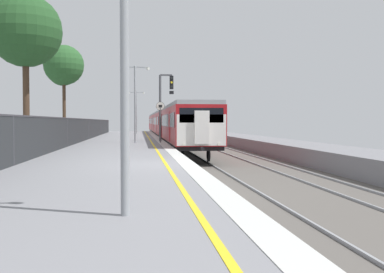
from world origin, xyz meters
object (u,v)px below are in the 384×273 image
(platform_lamp_mid, at_px, (135,97))
(background_tree_left, at_px, (24,33))
(platform_lamp_far, at_px, (136,109))
(background_tree_centre, at_px, (63,67))
(signal_gantry, at_px, (164,99))
(commuter_train_at_platform, at_px, (167,123))
(speed_limit_sign, at_px, (160,117))
(platform_lamp_near, at_px, (124,13))

(platform_lamp_mid, height_order, background_tree_left, background_tree_left)
(platform_lamp_far, xyz_separation_m, background_tree_centre, (-6.37, -15.15, 3.23))
(platform_lamp_mid, bearing_deg, signal_gantry, 46.31)
(commuter_train_at_platform, xyz_separation_m, speed_limit_sign, (-1.85, -22.41, 0.55))
(background_tree_centre, bearing_deg, platform_lamp_near, -79.58)
(commuter_train_at_platform, relative_size, background_tree_left, 6.60)
(platform_lamp_mid, bearing_deg, background_tree_left, -154.30)
(background_tree_left, bearing_deg, speed_limit_sign, 20.54)
(background_tree_left, height_order, background_tree_centre, background_tree_left)
(signal_gantry, xyz_separation_m, platform_lamp_near, (-2.13, -27.13, 0.02))
(platform_lamp_mid, distance_m, platform_lamp_far, 24.90)
(commuter_train_at_platform, xyz_separation_m, background_tree_left, (-10.26, -25.56, 5.56))
(platform_lamp_far, height_order, background_tree_centre, background_tree_centre)
(platform_lamp_mid, height_order, background_tree_centre, background_tree_centre)
(commuter_train_at_platform, xyz_separation_m, signal_gantry, (-1.47, -20.13, 1.87))
(speed_limit_sign, bearing_deg, platform_lamp_far, 94.02)
(commuter_train_at_platform, distance_m, signal_gantry, 20.27)
(background_tree_left, bearing_deg, signal_gantry, 31.72)
(signal_gantry, bearing_deg, commuter_train_at_platform, 85.81)
(platform_lamp_near, bearing_deg, background_tree_centre, 100.42)
(commuter_train_at_platform, distance_m, speed_limit_sign, 22.49)
(platform_lamp_far, height_order, background_tree_left, background_tree_left)
(commuter_train_at_platform, relative_size, platform_lamp_mid, 11.33)
(platform_lamp_near, relative_size, platform_lamp_far, 1.02)
(speed_limit_sign, height_order, platform_lamp_far, platform_lamp_far)
(platform_lamp_far, bearing_deg, signal_gantry, -84.64)
(signal_gantry, height_order, background_tree_left, background_tree_left)
(speed_limit_sign, distance_m, background_tree_left, 10.29)
(background_tree_centre, bearing_deg, signal_gantry, -41.52)
(commuter_train_at_platform, height_order, speed_limit_sign, commuter_train_at_platform)
(signal_gantry, bearing_deg, platform_lamp_near, -94.48)
(commuter_train_at_platform, distance_m, background_tree_left, 28.10)
(commuter_train_at_platform, relative_size, signal_gantry, 12.08)
(platform_lamp_near, xyz_separation_m, platform_lamp_mid, (-0.00, 24.90, 0.02))
(speed_limit_sign, xyz_separation_m, platform_lamp_far, (-1.76, 24.96, 1.28))
(signal_gantry, relative_size, platform_lamp_far, 0.97)
(platform_lamp_mid, distance_m, background_tree_left, 8.24)
(signal_gantry, bearing_deg, platform_lamp_mid, -133.69)
(commuter_train_at_platform, xyz_separation_m, background_tree_centre, (-9.98, -12.61, 5.06))
(platform_lamp_near, bearing_deg, signal_gantry, 85.52)
(platform_lamp_near, xyz_separation_m, background_tree_centre, (-6.37, 34.66, 3.17))
(commuter_train_at_platform, height_order, background_tree_left, background_tree_left)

